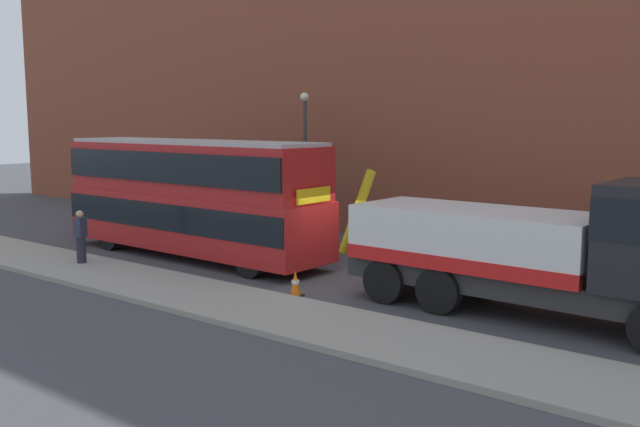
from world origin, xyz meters
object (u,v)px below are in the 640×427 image
object	(u,v)px
recovery_tow_truck	(545,247)
pedestrian_onlooker	(81,237)
traffic_cone_near_bus	(295,284)
street_lamp	(305,151)
double_decker_bus	(191,193)

from	to	relation	value
recovery_tow_truck	pedestrian_onlooker	distance (m)	14.36
traffic_cone_near_bus	street_lamp	distance (m)	10.25
recovery_tow_truck	double_decker_bus	world-z (taller)	double_decker_bus
recovery_tow_truck	traffic_cone_near_bus	size ratio (longest dim) A/B	14.12
traffic_cone_near_bus	street_lamp	size ratio (longest dim) A/B	0.12
double_decker_bus	pedestrian_onlooker	world-z (taller)	double_decker_bus
recovery_tow_truck	double_decker_bus	xyz separation A→B (m)	(-12.43, 0.01, 0.47)
recovery_tow_truck	pedestrian_onlooker	world-z (taller)	recovery_tow_truck
street_lamp	double_decker_bus	bearing A→B (deg)	-93.88
double_decker_bus	recovery_tow_truck	bearing A→B (deg)	0.99
pedestrian_onlooker	traffic_cone_near_bus	xyz separation A→B (m)	(7.86, 1.43, -0.64)
recovery_tow_truck	street_lamp	xyz separation A→B (m)	(-12.04, 5.77, 1.71)
recovery_tow_truck	pedestrian_onlooker	xyz separation A→B (m)	(-13.93, -3.38, -0.77)
pedestrian_onlooker	street_lamp	xyz separation A→B (m)	(1.89, 9.15, 2.49)
double_decker_bus	traffic_cone_near_bus	size ratio (longest dim) A/B	15.39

